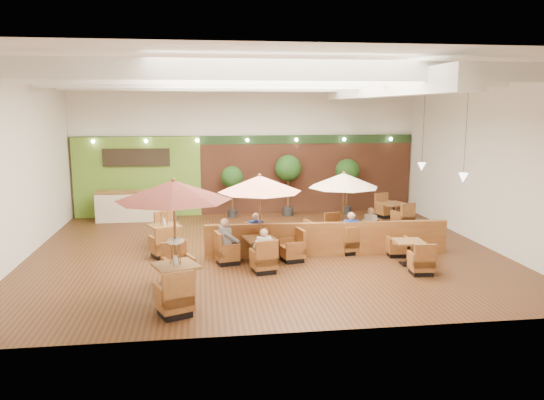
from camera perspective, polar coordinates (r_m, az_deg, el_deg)
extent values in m
plane|color=#381E0F|center=(16.33, -0.81, -5.52)|extent=(14.00, 14.00, 0.00)
cube|color=silver|center=(21.76, -2.73, 5.71)|extent=(14.00, 0.04, 5.50)
cube|color=silver|center=(9.93, 3.28, 0.65)|extent=(14.00, 0.04, 5.50)
cube|color=silver|center=(16.52, -25.76, 3.39)|extent=(0.04, 12.00, 5.50)
cube|color=silver|center=(18.04, 21.89, 4.13)|extent=(0.04, 12.00, 5.50)
cube|color=white|center=(15.78, -0.86, 14.12)|extent=(14.00, 12.00, 0.04)
cube|color=brown|center=(21.82, -2.69, 2.68)|extent=(13.90, 0.10, 3.20)
cube|color=#1E3819|center=(21.67, -2.72, 6.49)|extent=(13.90, 0.12, 0.35)
cube|color=olive|center=(21.83, -14.27, 2.39)|extent=(5.00, 0.08, 3.20)
cube|color=black|center=(21.66, -14.38, 4.46)|extent=(2.60, 0.08, 0.70)
cube|color=white|center=(16.53, 11.54, 11.82)|extent=(0.60, 11.00, 0.60)
cube|color=white|center=(11.80, 1.51, 13.82)|extent=(13.60, 0.12, 0.45)
cube|color=white|center=(14.47, -0.23, 13.11)|extent=(13.60, 0.12, 0.45)
cube|color=white|center=(17.05, -1.39, 12.62)|extent=(13.60, 0.12, 0.45)
cube|color=white|center=(19.73, -2.27, 12.25)|extent=(13.60, 0.12, 0.45)
cylinder|color=black|center=(16.52, 20.20, 7.77)|extent=(0.01, 0.01, 3.20)
cone|color=white|center=(16.64, 19.87, 2.27)|extent=(0.28, 0.28, 0.28)
cylinder|color=black|center=(19.23, 16.02, 8.21)|extent=(0.01, 0.01, 3.20)
cone|color=white|center=(19.33, 15.79, 3.47)|extent=(0.28, 0.28, 0.28)
sphere|color=#FFEAC6|center=(21.76, -18.69, 5.99)|extent=(0.14, 0.14, 0.14)
sphere|color=#FFEAC6|center=(21.47, -13.42, 6.19)|extent=(0.14, 0.14, 0.14)
sphere|color=#FFEAC6|center=(21.36, -8.05, 6.35)|extent=(0.14, 0.14, 0.14)
sphere|color=#FFEAC6|center=(21.45, -2.66, 6.45)|extent=(0.14, 0.14, 0.14)
sphere|color=#FFEAC6|center=(21.71, 2.64, 6.49)|extent=(0.14, 0.14, 0.14)
sphere|color=#FFEAC6|center=(22.16, 7.76, 6.48)|extent=(0.14, 0.14, 0.14)
sphere|color=#FFEAC6|center=(22.77, 12.66, 6.42)|extent=(0.14, 0.14, 0.14)
cube|color=beige|center=(21.22, -14.38, -0.70)|extent=(3.00, 0.70, 1.10)
cube|color=brown|center=(21.12, -14.45, 0.90)|extent=(3.00, 0.75, 0.06)
cube|color=brown|center=(15.81, 5.97, -4.21)|extent=(7.24, 0.45, 1.00)
cube|color=brown|center=(12.38, -10.30, -6.98)|extent=(1.20, 1.20, 0.07)
cylinder|color=black|center=(12.50, -10.24, -8.65)|extent=(0.11, 0.11, 0.72)
cube|color=black|center=(12.62, -10.19, -10.28)|extent=(0.64, 0.64, 0.04)
cube|color=brown|center=(11.55, -10.45, -10.62)|extent=(0.88, 0.88, 0.35)
cube|color=brown|center=(11.20, -11.12, -9.54)|extent=(0.66, 0.36, 0.76)
cube|color=brown|center=(11.38, -12.00, -9.83)|extent=(0.31, 0.58, 0.30)
cube|color=brown|center=(11.58, -9.00, -9.39)|extent=(0.31, 0.58, 0.30)
cube|color=black|center=(11.64, -10.41, -11.77)|extent=(0.78, 0.78, 0.15)
cube|color=brown|center=(13.50, -10.05, -7.56)|extent=(0.88, 0.88, 0.35)
cube|color=brown|center=(13.65, -9.59, -5.93)|extent=(0.66, 0.36, 0.76)
cube|color=brown|center=(13.54, -8.82, -6.51)|extent=(0.31, 0.58, 0.30)
cube|color=brown|center=(13.34, -11.35, -6.85)|extent=(0.31, 0.58, 0.30)
cube|color=black|center=(13.58, -10.01, -8.57)|extent=(0.78, 0.78, 0.15)
cylinder|color=brown|center=(12.23, -10.38, -4.40)|extent=(0.06, 0.06, 2.71)
cone|color=#531F18|center=(12.00, -10.55, 1.05)|extent=(2.60, 2.60, 0.45)
sphere|color=brown|center=(11.96, -10.59, 2.14)|extent=(0.10, 0.10, 0.10)
cylinder|color=silver|center=(12.34, -10.32, -6.35)|extent=(0.10, 0.10, 0.22)
cube|color=brown|center=(14.98, -1.31, -4.15)|extent=(0.98, 0.98, 0.06)
cylinder|color=black|center=(15.07, -1.31, -5.42)|extent=(0.10, 0.10, 0.65)
cube|color=black|center=(15.16, -1.30, -6.66)|extent=(0.52, 0.52, 0.04)
cube|color=brown|center=(14.20, -0.89, -6.67)|extent=(0.71, 0.71, 0.31)
cube|color=brown|center=(13.87, -0.97, -5.80)|extent=(0.61, 0.22, 0.68)
cube|color=brown|center=(14.06, -1.99, -6.01)|extent=(0.18, 0.54, 0.27)
cube|color=brown|center=(14.23, 0.20, -5.81)|extent=(0.18, 0.54, 0.27)
cube|color=black|center=(14.26, -0.88, -7.53)|extent=(0.63, 0.63, 0.14)
cube|color=brown|center=(15.98, -1.68, -4.78)|extent=(0.71, 0.71, 0.31)
cube|color=brown|center=(16.15, -1.60, -3.54)|extent=(0.61, 0.22, 0.68)
cube|color=brown|center=(16.01, -0.71, -4.02)|extent=(0.18, 0.54, 0.27)
cube|color=brown|center=(15.85, -2.66, -4.18)|extent=(0.18, 0.54, 0.27)
cube|color=black|center=(16.03, -1.67, -5.55)|extent=(0.63, 0.63, 0.14)
cube|color=brown|center=(15.01, -4.85, -5.77)|extent=(0.71, 0.71, 0.31)
cube|color=brown|center=(14.90, -3.90, -4.71)|extent=(0.22, 0.61, 0.68)
cube|color=brown|center=(15.23, -5.13, -4.79)|extent=(0.54, 0.18, 0.27)
cube|color=brown|center=(14.70, -4.59, -5.33)|extent=(0.54, 0.18, 0.27)
cube|color=black|center=(15.08, -4.84, -6.60)|extent=(0.63, 0.63, 0.14)
cube|color=brown|center=(15.21, 2.19, -5.54)|extent=(0.71, 0.71, 0.31)
cube|color=brown|center=(15.14, 1.23, -4.45)|extent=(0.22, 0.61, 0.68)
cube|color=brown|center=(14.90, 2.59, -5.09)|extent=(0.54, 0.18, 0.27)
cube|color=brown|center=(15.42, 1.81, -4.57)|extent=(0.54, 0.18, 0.27)
cube|color=black|center=(15.27, 2.19, -6.35)|extent=(0.63, 0.63, 0.14)
cylinder|color=brown|center=(14.86, -1.32, -2.21)|extent=(0.06, 0.06, 2.45)
cone|color=#E2866D|center=(14.68, -1.34, 1.77)|extent=(2.35, 2.35, 0.45)
sphere|color=brown|center=(14.65, -1.34, 2.66)|extent=(0.10, 0.10, 0.10)
cube|color=brown|center=(16.88, 7.58, -2.78)|extent=(0.94, 0.94, 0.06)
cylinder|color=black|center=(16.95, 7.56, -3.84)|extent=(0.09, 0.09, 0.61)
cube|color=black|center=(17.03, 7.53, -4.89)|extent=(0.50, 0.50, 0.04)
cube|color=brown|center=(16.15, 8.36, -4.78)|extent=(0.69, 0.69, 0.29)
cube|color=brown|center=(15.85, 8.42, -4.04)|extent=(0.58, 0.22, 0.64)
cube|color=brown|center=(15.98, 7.54, -4.24)|extent=(0.19, 0.51, 0.26)
cube|color=brown|center=(16.23, 9.20, -4.06)|extent=(0.19, 0.51, 0.26)
cube|color=black|center=(16.20, 8.34, -5.51)|extent=(0.61, 0.61, 0.13)
cube|color=brown|center=(17.78, 6.82, -3.38)|extent=(0.69, 0.69, 0.29)
cube|color=brown|center=(17.96, 6.82, -2.35)|extent=(0.58, 0.22, 0.64)
cube|color=brown|center=(17.87, 7.59, -2.73)|extent=(0.19, 0.51, 0.26)
cube|color=brown|center=(17.62, 6.06, -2.87)|extent=(0.19, 0.51, 0.26)
cube|color=black|center=(17.83, 6.80, -4.04)|extent=(0.61, 0.61, 0.13)
cube|color=brown|center=(16.76, 4.66, -4.17)|extent=(0.69, 0.69, 0.29)
cube|color=brown|center=(16.69, 5.49, -3.26)|extent=(0.22, 0.58, 0.64)
cube|color=brown|center=(16.95, 4.28, -3.36)|extent=(0.51, 0.19, 0.26)
cube|color=brown|center=(16.48, 5.07, -3.76)|extent=(0.51, 0.19, 0.26)
cube|color=black|center=(16.81, 4.65, -4.87)|extent=(0.61, 0.61, 0.13)
cube|color=brown|center=(17.21, 10.36, -3.92)|extent=(0.69, 0.69, 0.29)
cube|color=brown|center=(17.13, 9.59, -3.02)|extent=(0.22, 0.58, 0.64)
cube|color=brown|center=(16.95, 10.85, -3.52)|extent=(0.51, 0.19, 0.26)
cube|color=brown|center=(17.39, 9.93, -3.14)|extent=(0.51, 0.19, 0.26)
cube|color=black|center=(17.26, 10.34, -4.60)|extent=(0.61, 0.61, 0.13)
cylinder|color=brown|center=(16.78, 7.62, -1.15)|extent=(0.06, 0.06, 2.30)
cone|color=#C6AA8A|center=(16.62, 7.69, 2.13)|extent=(2.21, 2.21, 0.45)
sphere|color=brown|center=(16.59, 7.71, 2.91)|extent=(0.10, 0.10, 0.10)
cube|color=brown|center=(16.76, -11.50, -2.76)|extent=(1.13, 1.13, 0.06)
cylinder|color=black|center=(16.84, -11.46, -3.93)|extent=(0.10, 0.10, 0.66)
cube|color=black|center=(16.93, -11.42, -5.08)|extent=(0.60, 0.60, 0.04)
cube|color=brown|center=(15.94, -11.67, -4.99)|extent=(0.83, 0.83, 0.32)
cube|color=brown|center=(15.64, -12.17, -4.15)|extent=(0.61, 0.35, 0.70)
cube|color=brown|center=(15.79, -12.69, -4.41)|extent=(0.31, 0.54, 0.28)
cube|color=brown|center=(15.99, -10.72, -4.16)|extent=(0.31, 0.54, 0.28)
cube|color=black|center=(16.00, -11.64, -5.79)|extent=(0.73, 0.73, 0.14)
cube|color=brown|center=(17.79, -11.26, -3.42)|extent=(0.83, 0.83, 0.32)
cube|color=brown|center=(17.95, -10.90, -2.30)|extent=(0.61, 0.35, 0.70)
cube|color=brown|center=(17.85, -10.41, -2.68)|extent=(0.31, 0.54, 0.28)
cube|color=brown|center=(17.64, -12.16, -2.89)|extent=(0.31, 0.54, 0.28)
cube|color=black|center=(17.84, -11.23, -4.14)|extent=(0.73, 0.73, 0.14)
cylinder|color=silver|center=(16.73, -11.52, -2.29)|extent=(0.10, 0.10, 0.22)
cube|color=brown|center=(15.27, 14.52, -4.35)|extent=(0.84, 0.84, 0.06)
cylinder|color=black|center=(15.35, 14.46, -5.52)|extent=(0.09, 0.09, 0.61)
cube|color=black|center=(15.44, 14.41, -6.68)|extent=(0.45, 0.45, 0.04)
cube|color=brown|center=(14.59, 15.75, -6.66)|extent=(0.61, 0.61, 0.30)
cube|color=brown|center=(14.31, 16.24, -5.85)|extent=(0.58, 0.13, 0.65)
cube|color=brown|center=(14.45, 14.77, -6.01)|extent=(0.11, 0.51, 0.26)
cube|color=brown|center=(14.63, 16.78, -5.91)|extent=(0.11, 0.51, 0.26)
cube|color=black|center=(14.65, 15.71, -7.46)|extent=(0.54, 0.54, 0.13)
cube|color=brown|center=(16.15, 13.29, -4.94)|extent=(0.61, 0.61, 0.30)
cube|color=brown|center=(16.30, 12.97, -3.79)|extent=(0.58, 0.13, 0.65)
cube|color=brown|center=(16.19, 14.22, -4.27)|extent=(0.11, 0.51, 0.26)
cube|color=brown|center=(16.03, 12.39, -4.33)|extent=(0.11, 0.51, 0.26)
cube|color=black|center=(16.21, 13.26, -5.67)|extent=(0.54, 0.54, 0.13)
cube|color=brown|center=(20.74, 12.98, -0.40)|extent=(1.08, 1.08, 0.06)
cylinder|color=black|center=(20.81, 12.94, -1.35)|extent=(0.10, 0.10, 0.66)
cube|color=black|center=(20.88, 12.91, -2.29)|extent=(0.57, 0.57, 0.04)
cube|color=brown|center=(19.95, 13.89, -2.07)|extent=(0.79, 0.79, 0.32)
cube|color=brown|center=(19.64, 13.96, -1.37)|extent=(0.62, 0.29, 0.70)
cube|color=brown|center=(19.73, 13.27, -1.58)|extent=(0.25, 0.55, 0.28)
cube|color=brown|center=(20.10, 14.55, -1.43)|extent=(0.25, 0.55, 0.28)
cube|color=black|center=(20.00, 13.86, -2.71)|extent=(0.70, 0.70, 0.14)
cube|color=brown|center=(21.70, 12.06, -1.04)|extent=(0.79, 0.79, 0.32)
cube|color=brown|center=(21.90, 12.08, -0.14)|extent=(0.62, 0.29, 0.70)
cube|color=brown|center=(21.84, 12.68, -0.46)|extent=(0.25, 0.55, 0.28)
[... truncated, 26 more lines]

